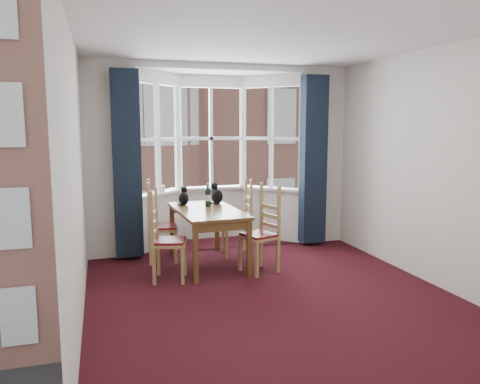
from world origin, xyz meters
name	(u,v)px	position (x,y,z in m)	size (l,w,h in m)	color
floor	(275,299)	(0.00, 0.00, 0.00)	(4.50, 4.50, 0.00)	black
ceiling	(277,35)	(0.00, 0.00, 2.80)	(4.50, 4.50, 0.00)	white
wall_left	(76,179)	(-2.00, 0.00, 1.40)	(4.50, 4.50, 0.00)	silver
wall_right	(435,168)	(2.00, 0.00, 1.40)	(4.50, 4.50, 0.00)	silver
wall_near	(411,208)	(0.00, -2.25, 1.40)	(4.00, 4.00, 0.00)	silver
wall_back_pier_left	(109,160)	(-1.65, 2.25, 1.40)	(0.70, 0.12, 2.80)	silver
wall_back_pier_right	(321,156)	(1.65, 2.25, 1.40)	(0.70, 0.12, 2.80)	silver
bay_window	(215,156)	(0.00, 2.75, 1.40)	(2.76, 0.94, 2.80)	white
curtain_left	(127,165)	(-1.42, 2.07, 1.35)	(0.38, 0.22, 2.60)	#152131
curtain_right	(313,160)	(1.42, 2.07, 1.35)	(0.38, 0.22, 2.60)	#152131
dining_table	(207,216)	(-0.42, 1.47, 0.68)	(0.87, 1.51, 0.77)	brown
chair_left_near	(162,243)	(-1.09, 1.01, 0.47)	(0.49, 0.51, 0.92)	#AA8752
chair_left_far	(156,228)	(-1.07, 1.83, 0.47)	(0.45, 0.46, 0.92)	#AA8752
chair_right_near	(264,235)	(0.24, 1.00, 0.47)	(0.51, 0.53, 0.92)	#AA8752
chair_right_far	(242,223)	(0.18, 1.81, 0.47)	(0.44, 0.46, 0.92)	#AA8752
cat_left	(184,198)	(-0.66, 1.92, 0.87)	(0.19, 0.23, 0.27)	black
cat_right	(217,195)	(-0.18, 1.91, 0.89)	(0.22, 0.26, 0.32)	black
wine_bottle	(208,196)	(-0.36, 1.70, 0.91)	(0.08, 0.08, 0.32)	black
candle_tall	(163,189)	(-0.86, 2.60, 0.92)	(0.06, 0.06, 0.10)	white
street	(127,227)	(0.00, 32.25, -6.00)	(80.00, 80.00, 0.00)	#333335
tenement_building	(147,133)	(0.00, 14.01, 1.60)	(18.40, 7.80, 15.20)	#985F4E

